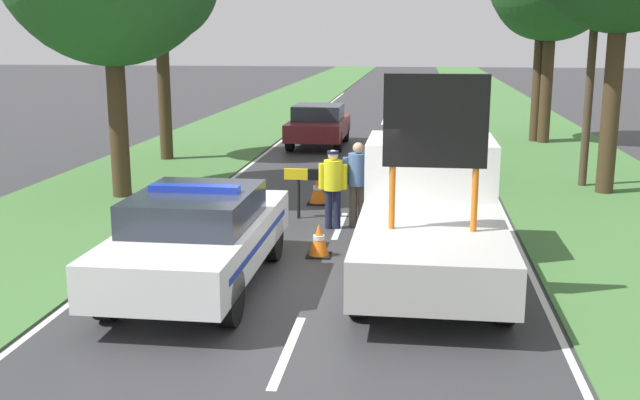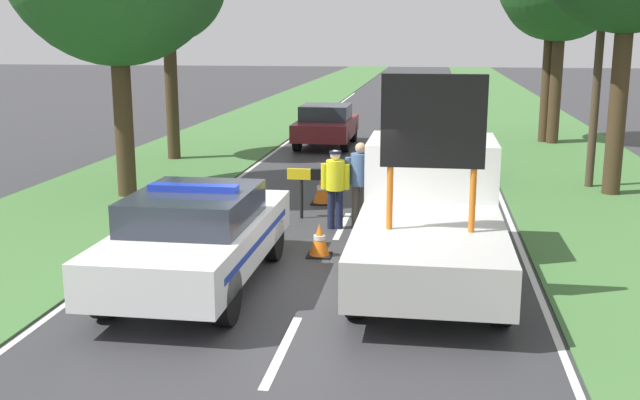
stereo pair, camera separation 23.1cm
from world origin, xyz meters
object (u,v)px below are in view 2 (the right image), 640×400
at_px(traffic_cone_centre_front, 322,190).
at_px(work_truck, 430,211).
at_px(police_car, 198,235).
at_px(queued_car_sedan_black, 429,148).
at_px(pedestrian_civilian, 360,178).
at_px(traffic_cone_near_police, 319,240).
at_px(road_barrier, 358,179).
at_px(police_officer, 335,182).
at_px(queued_car_wagon_maroon, 326,125).
at_px(utility_pole, 601,36).

bearing_deg(traffic_cone_centre_front, work_truck, -62.33).
bearing_deg(police_car, queued_car_sedan_black, 73.40).
xyz_separation_m(police_car, traffic_cone_centre_front, (1.03, 5.91, -0.48)).
distance_m(pedestrian_civilian, queued_car_sedan_black, 5.84).
xyz_separation_m(traffic_cone_near_police, queued_car_sedan_black, (1.80, 7.82, 0.50)).
height_order(road_barrier, police_officer, police_officer).
height_order(police_car, pedestrian_civilian, pedestrian_civilian).
distance_m(police_officer, pedestrian_civilian, 0.52).
bearing_deg(work_truck, police_officer, -55.54).
bearing_deg(queued_car_wagon_maroon, police_car, 90.52).
height_order(traffic_cone_centre_front, queued_car_wagon_maroon, queued_car_wagon_maroon).
relative_size(police_car, pedestrian_civilian, 2.85).
xyz_separation_m(police_officer, queued_car_wagon_maroon, (-1.75, 11.10, -0.20)).
relative_size(police_car, queued_car_wagon_maroon, 1.22).
xyz_separation_m(pedestrian_civilian, traffic_cone_centre_front, (-1.06, 1.97, -0.68)).
relative_size(work_truck, pedestrian_civilian, 3.13).
bearing_deg(work_truck, traffic_cone_centre_front, -64.70).
height_order(work_truck, utility_pole, utility_pole).
bearing_deg(traffic_cone_centre_front, road_barrier, -55.89).
xyz_separation_m(traffic_cone_near_police, queued_car_wagon_maroon, (-1.73, 13.01, 0.45)).
bearing_deg(pedestrian_civilian, road_barrier, 73.55).
distance_m(pedestrian_civilian, traffic_cone_near_police, 2.29).
bearing_deg(queued_car_wagon_maroon, pedestrian_civilian, 101.57).
bearing_deg(queued_car_wagon_maroon, traffic_cone_centre_front, 97.47).
bearing_deg(traffic_cone_near_police, work_truck, -16.81).
relative_size(traffic_cone_centre_front, queued_car_sedan_black, 0.16).
height_order(police_officer, queued_car_sedan_black, police_officer).
bearing_deg(queued_car_sedan_black, traffic_cone_near_police, 77.04).
relative_size(pedestrian_civilian, utility_pole, 0.23).
height_order(pedestrian_civilian, traffic_cone_near_police, pedestrian_civilian).
bearing_deg(police_car, utility_pole, 52.43).
distance_m(traffic_cone_centre_front, queued_car_wagon_maroon, 9.00).
height_order(police_car, road_barrier, police_car).
bearing_deg(traffic_cone_near_police, road_barrier, 81.25).
bearing_deg(queued_car_sedan_black, utility_pole, 167.35).
bearing_deg(utility_pole, police_officer, -139.24).
relative_size(queued_car_sedan_black, queued_car_wagon_maroon, 1.00).
xyz_separation_m(traffic_cone_near_police, traffic_cone_centre_front, (-0.56, 4.09, 0.03)).
relative_size(pedestrian_civilian, queued_car_sedan_black, 0.43).
xyz_separation_m(police_officer, utility_pole, (5.80, 5.00, 2.80)).
height_order(work_truck, police_officer, work_truck).
distance_m(road_barrier, traffic_cone_centre_front, 1.81).
bearing_deg(pedestrian_civilian, police_car, -143.94).
xyz_separation_m(police_car, work_truck, (3.48, 1.25, 0.21)).
distance_m(road_barrier, queued_car_wagon_maroon, 10.57).
bearing_deg(work_truck, road_barrier, -67.82).
bearing_deg(work_truck, traffic_cone_near_police, -19.18).
xyz_separation_m(traffic_cone_centre_front, queued_car_sedan_black, (2.36, 3.73, 0.47)).
distance_m(traffic_cone_near_police, queued_car_wagon_maroon, 13.13).
distance_m(road_barrier, police_officer, 0.84).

